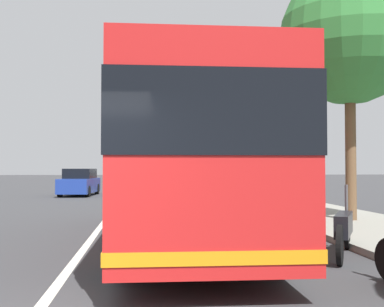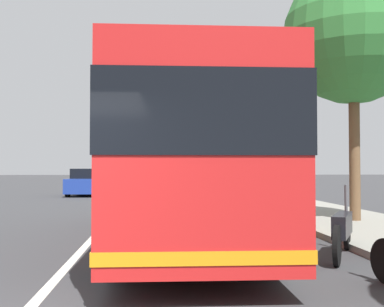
# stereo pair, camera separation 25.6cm
# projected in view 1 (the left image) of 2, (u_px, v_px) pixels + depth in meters

# --- Properties ---
(sidewalk_curb) EXTENTS (110.00, 3.60, 0.14)m
(sidewalk_curb) POSITION_uv_depth(u_px,v_px,m) (338.00, 219.00, 14.31)
(sidewalk_curb) COLOR gray
(sidewalk_curb) RESTS_ON ground
(lane_divider_line) EXTENTS (110.00, 0.16, 0.01)m
(lane_divider_line) POSITION_uv_depth(u_px,v_px,m) (102.00, 224.00, 13.60)
(lane_divider_line) COLOR silver
(lane_divider_line) RESTS_ON ground
(coach_bus) EXTENTS (10.43, 2.75, 3.24)m
(coach_bus) POSITION_uv_depth(u_px,v_px,m) (184.00, 157.00, 10.52)
(coach_bus) COLOR red
(coach_bus) RESTS_ON ground
(motorcycle_mid_row) EXTENTS (2.16, 1.19, 1.29)m
(motorcycle_mid_row) POSITION_uv_depth(u_px,v_px,m) (344.00, 229.00, 8.67)
(motorcycle_mid_row) COLOR black
(motorcycle_mid_row) RESTS_ON ground
(motorcycle_nearest_curb) EXTENTS (2.23, 0.35, 1.23)m
(motorcycle_nearest_curb) POSITION_uv_depth(u_px,v_px,m) (297.00, 217.00, 11.29)
(motorcycle_nearest_curb) COLOR black
(motorcycle_nearest_curb) RESTS_ON ground
(car_far_distant) EXTENTS (4.55, 2.03, 1.58)m
(car_far_distant) POSITION_uv_depth(u_px,v_px,m) (80.00, 183.00, 27.94)
(car_far_distant) COLOR navy
(car_far_distant) RESTS_ON ground
(car_behind_bus) EXTENTS (4.40, 2.07, 1.43)m
(car_behind_bus) POSITION_uv_depth(u_px,v_px,m) (157.00, 179.00, 39.38)
(car_behind_bus) COLOR red
(car_behind_bus) RESTS_ON ground
(car_ahead_same_lane) EXTENTS (4.20, 2.04, 1.47)m
(car_ahead_same_lane) POSITION_uv_depth(u_px,v_px,m) (118.00, 176.00, 55.66)
(car_ahead_same_lane) COLOR gray
(car_ahead_same_lane) RESTS_ON ground
(roadside_tree_mid_block) EXTENTS (3.97, 3.97, 7.43)m
(roadside_tree_mid_block) POSITION_uv_depth(u_px,v_px,m) (349.00, 36.00, 13.70)
(roadside_tree_mid_block) COLOR brown
(roadside_tree_mid_block) RESTS_ON ground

